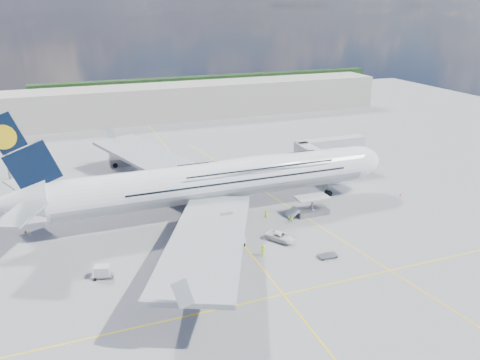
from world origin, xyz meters
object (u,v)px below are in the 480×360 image
object	(u,v)px
light_mast	(1,125)
crew_tug	(263,251)
catering_truck_inner	(154,176)
dolly_row_a	(166,280)
crew_loader	(291,219)
cone_wing_right_inner	(227,234)
dolly_row_c	(167,287)
baggage_tug	(236,242)
jet_bridge	(324,149)
service_van	(280,237)
cone_wing_right_outer	(170,286)
dolly_row_b	(203,281)
crew_nose	(323,186)
crew_wing	(171,261)
dolly_back	(102,271)
cone_wing_left_inner	(159,199)
dolly_nose_far	(328,255)
crew_van	(266,214)
dolly_nose_near	(286,237)
cone_wing_left_outer	(138,178)
catering_truck_outer	(124,157)
cone_nose	(401,195)
cone_tail	(25,231)
cargo_loader	(311,208)
airliner	(219,180)

from	to	relation	value
light_mast	crew_tug	world-z (taller)	light_mast
catering_truck_inner	dolly_row_a	bearing A→B (deg)	-88.78
crew_loader	cone_wing_right_inner	bearing A→B (deg)	-142.78
dolly_row_c	baggage_tug	distance (m)	16.32
jet_bridge	service_van	distance (m)	35.43
cone_wing_right_inner	cone_wing_right_outer	size ratio (longest dim) A/B	1.13
dolly_row_b	crew_tug	xyz separation A→B (m)	(11.45, 4.30, 0.66)
crew_nose	crew_tug	world-z (taller)	crew_tug
crew_wing	dolly_back	bearing A→B (deg)	116.58
crew_loader	cone_wing_left_inner	size ratio (longest dim) A/B	3.09
jet_bridge	baggage_tug	distance (m)	40.51
dolly_nose_far	cone_wing_right_inner	xyz separation A→B (m)	(-12.82, 13.12, -0.05)
crew_van	catering_truck_inner	bearing A→B (deg)	-17.10
dolly_nose_near	cone_wing_right_inner	bearing A→B (deg)	156.18
dolly_row_c	cone_wing_left_outer	world-z (taller)	cone_wing_left_outer
cone_wing_left_outer	cone_wing_left_inner	bearing A→B (deg)	-81.54
catering_truck_outer	crew_tug	size ratio (longest dim) A/B	3.93
dolly_row_a	dolly_nose_near	xyz separation A→B (m)	(22.90, 7.50, -0.71)
dolly_row_b	cone_wing_left_inner	bearing A→B (deg)	78.70
dolly_nose_near	cone_nose	bearing A→B (deg)	19.08
service_van	cone_wing_left_outer	xyz separation A→B (m)	(-18.33, 39.53, -0.46)
dolly_back	cone_wing_left_outer	xyz separation A→B (m)	(11.79, 40.80, -0.75)
cone_wing_right_inner	dolly_nose_far	bearing A→B (deg)	-45.65
dolly_row_a	cone_wing_right_inner	distance (m)	18.28
dolly_row_c	service_van	size ratio (longest dim) A/B	0.60
dolly_row_a	dolly_nose_far	bearing A→B (deg)	-4.23
crew_tug	cone_wing_left_outer	distance (m)	45.42
cone_nose	cone_wing_left_outer	bearing A→B (deg)	149.63
jet_bridge	dolly_row_a	distance (m)	56.07
light_mast	cone_wing_right_inner	xyz separation A→B (m)	(38.47, -44.90, -12.91)
dolly_row_b	crew_loader	world-z (taller)	crew_loader
crew_wing	catering_truck_inner	bearing A→B (deg)	20.41
dolly_nose_near	cone_tail	size ratio (longest dim) A/B	4.98
cargo_loader	crew_wing	world-z (taller)	cargo_loader
baggage_tug	cone_tail	bearing A→B (deg)	141.40
dolly_row_a	dolly_row_b	bearing A→B (deg)	-13.91
airliner	dolly_row_a	distance (m)	27.58
crew_loader	crew_tug	size ratio (longest dim) A/B	0.91
cone_wing_left_inner	cone_wing_right_outer	xyz separation A→B (m)	(-4.91, -33.15, -0.02)
cone_wing_right_inner	cone_nose	bearing A→B (deg)	5.97
dolly_row_b	cone_nose	xyz separation A→B (m)	(49.33, 17.62, -0.04)
cone_wing_right_inner	light_mast	bearing A→B (deg)	130.58
cone_wing_right_inner	dolly_back	bearing A→B (deg)	-163.71
airliner	catering_truck_inner	distance (m)	22.36
cone_wing_right_outer	airliner	bearing A→B (deg)	56.69
dolly_nose_near	catering_truck_outer	distance (m)	55.49
cone_wing_left_outer	cone_tail	distance (m)	31.25
cone_tail	catering_truck_inner	bearing A→B (deg)	31.08
cone_wing_left_inner	service_van	bearing A→B (deg)	-57.56
dolly_row_a	crew_van	distance (m)	28.51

